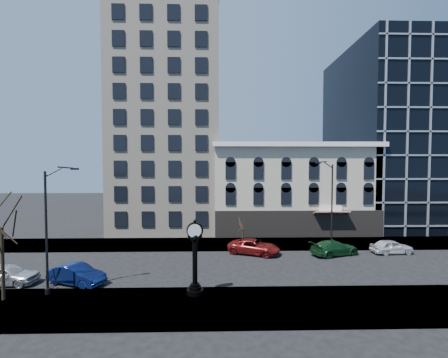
{
  "coord_description": "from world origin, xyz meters",
  "views": [
    {
      "loc": [
        1.26,
        -27.48,
        9.27
      ],
      "look_at": [
        2.0,
        4.0,
        8.0
      ],
      "focal_mm": 24.0,
      "sensor_mm": 36.0,
      "label": 1
    }
  ],
  "objects_px": {
    "street_clock": "(195,260)",
    "car_near_b": "(77,274)",
    "street_lamp_near": "(56,196)",
    "car_near_a": "(7,275)"
  },
  "relations": [
    {
      "from": "car_near_a",
      "to": "street_lamp_near",
      "type": "bearing_deg",
      "value": -109.79
    },
    {
      "from": "street_lamp_near",
      "to": "car_near_b",
      "type": "relative_size",
      "value": 1.99
    },
    {
      "from": "street_clock",
      "to": "street_lamp_near",
      "type": "relative_size",
      "value": 0.58
    },
    {
      "from": "street_clock",
      "to": "street_lamp_near",
      "type": "height_order",
      "value": "street_lamp_near"
    },
    {
      "from": "street_clock",
      "to": "street_lamp_near",
      "type": "xyz_separation_m",
      "value": [
        -9.98,
        0.48,
        4.63
      ]
    },
    {
      "from": "street_lamp_near",
      "to": "car_near_a",
      "type": "relative_size",
      "value": 2.0
    },
    {
      "from": "street_clock",
      "to": "car_near_b",
      "type": "height_order",
      "value": "street_clock"
    },
    {
      "from": "street_lamp_near",
      "to": "car_near_a",
      "type": "distance_m",
      "value": 8.33
    },
    {
      "from": "street_clock",
      "to": "car_near_b",
      "type": "relative_size",
      "value": 1.15
    },
    {
      "from": "car_near_a",
      "to": "car_near_b",
      "type": "bearing_deg",
      "value": -89.6
    }
  ]
}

